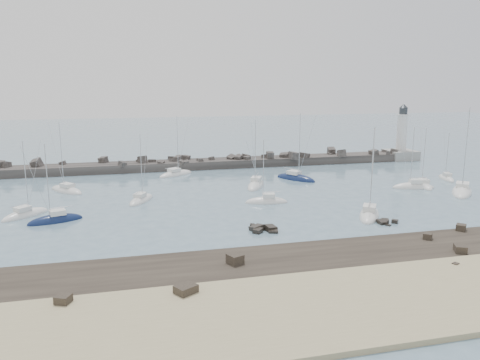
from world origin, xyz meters
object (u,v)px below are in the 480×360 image
(sailboat_0, at_px, (25,215))
(sailboat_3, at_px, (141,200))
(sailboat_4, at_px, (176,175))
(sailboat_10, at_px, (423,186))
(sailboat_7, at_px, (369,215))
(sailboat_9, at_px, (413,187))
(sailboat_1, at_px, (67,191))
(sailboat_8, at_px, (296,179))
(sailboat_2, at_px, (56,221))
(sailboat_11, at_px, (462,192))
(lighthouse, at_px, (401,147))
(sailboat_6, at_px, (256,186))
(sailboat_12, at_px, (446,179))
(sailboat_5, at_px, (267,202))

(sailboat_0, xyz_separation_m, sailboat_3, (16.72, 4.95, -0.01))
(sailboat_4, bearing_deg, sailboat_10, -26.61)
(sailboat_7, distance_m, sailboat_9, 22.76)
(sailboat_1, relative_size, sailboat_8, 0.93)
(sailboat_3, distance_m, sailboat_8, 32.61)
(sailboat_8, bearing_deg, sailboat_9, -34.99)
(sailboat_2, relative_size, sailboat_8, 0.83)
(sailboat_4, relative_size, sailboat_11, 0.82)
(sailboat_10, bearing_deg, sailboat_2, -173.27)
(lighthouse, bearing_deg, sailboat_4, -172.72)
(sailboat_10, bearing_deg, sailboat_4, 153.39)
(sailboat_6, bearing_deg, sailboat_10, -13.49)
(sailboat_9, bearing_deg, sailboat_8, 145.01)
(lighthouse, height_order, sailboat_6, lighthouse)
(sailboat_2, height_order, sailboat_6, sailboat_6)
(sailboat_1, bearing_deg, sailboat_3, -38.95)
(lighthouse, height_order, sailboat_0, lighthouse)
(sailboat_1, xyz_separation_m, sailboat_10, (64.45, -11.59, 0.00))
(sailboat_4, relative_size, sailboat_12, 1.32)
(sailboat_3, xyz_separation_m, sailboat_4, (7.94, 20.61, -0.00))
(sailboat_8, height_order, sailboat_10, sailboat_8)
(lighthouse, relative_size, sailboat_12, 1.44)
(sailboat_0, relative_size, sailboat_3, 1.00)
(sailboat_10, bearing_deg, sailboat_8, 150.49)
(lighthouse, bearing_deg, sailboat_11, -106.28)
(sailboat_6, xyz_separation_m, sailboat_10, (30.52, -7.32, -0.02))
(sailboat_5, xyz_separation_m, sailboat_12, (40.54, 9.14, -0.01))
(sailboat_7, bearing_deg, sailboat_3, 151.74)
(sailboat_2, xyz_separation_m, sailboat_4, (20.03, 29.50, -0.02))
(sailboat_5, height_order, sailboat_12, sailboat_5)
(sailboat_8, distance_m, sailboat_10, 24.03)
(sailboat_5, bearing_deg, sailboat_12, 12.70)
(sailboat_7, xyz_separation_m, sailboat_11, (23.34, 9.49, -0.01))
(sailboat_3, relative_size, sailboat_7, 0.85)
(sailboat_0, height_order, sailboat_11, sailboat_11)
(sailboat_4, height_order, sailboat_7, sailboat_7)
(sailboat_4, bearing_deg, sailboat_8, -23.82)
(sailboat_0, distance_m, sailboat_6, 39.52)
(sailboat_4, relative_size, sailboat_9, 1.09)
(sailboat_8, bearing_deg, sailboat_12, -14.11)
(sailboat_10, bearing_deg, sailboat_7, -141.62)
(sailboat_4, bearing_deg, sailboat_5, -66.21)
(sailboat_1, relative_size, sailboat_6, 0.98)
(sailboat_3, height_order, sailboat_10, sailboat_3)
(sailboat_4, distance_m, sailboat_10, 49.04)
(lighthouse, relative_size, sailboat_7, 1.04)
(sailboat_4, distance_m, sailboat_8, 25.07)
(lighthouse, distance_m, sailboat_5, 57.21)
(sailboat_2, distance_m, sailboat_9, 61.57)
(sailboat_2, relative_size, sailboat_6, 0.88)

